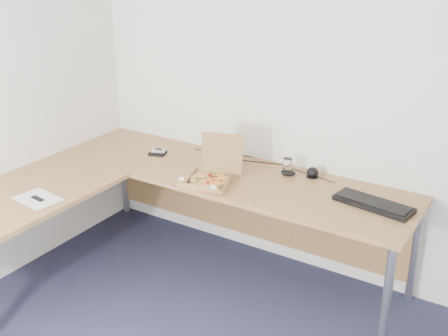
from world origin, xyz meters
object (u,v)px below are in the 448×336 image
Objects in this scene: wallet at (158,153)px; desk at (149,189)px; keyboard at (373,204)px; drinking_glass at (287,166)px; pizza_box at (210,177)px.

desk is at bearing -75.03° from wallet.
desk is 5.48× the size of keyboard.
desk is at bearing -137.17° from drinking_glass.
pizza_box is 0.70× the size of keyboard.
pizza_box is at bearing -36.55° from wallet.
keyboard is at bearing -7.63° from pizza_box.
pizza_box is 0.52m from drinking_glass.
drinking_glass is at bearing -7.49° from wallet.
drinking_glass is at bearing 26.35° from pizza_box.
pizza_box is 0.63m from wallet.
keyboard is at bearing 19.33° from desk.
keyboard reaches higher than desk.
desk is 0.40m from pizza_box.
drinking_glass is at bearing 42.83° from desk.
pizza_box reaches higher than desk.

